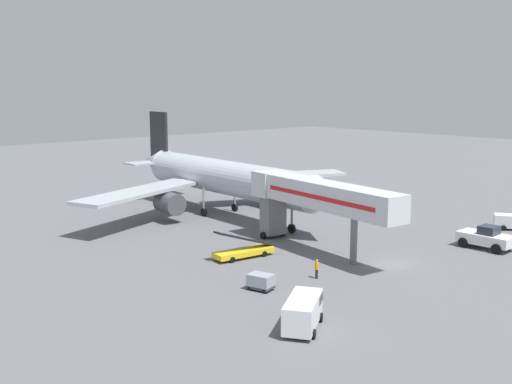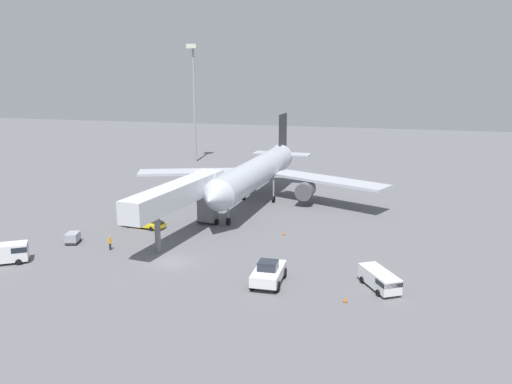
% 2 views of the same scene
% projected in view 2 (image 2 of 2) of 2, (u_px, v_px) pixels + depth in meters
% --- Properties ---
extents(ground_plane, '(300.00, 300.00, 0.00)m').
position_uv_depth(ground_plane, '(172.00, 262.00, 61.33)').
color(ground_plane, slate).
extents(airplane_at_gate, '(43.82, 42.60, 13.48)m').
position_uv_depth(airplane_at_gate, '(258.00, 172.00, 87.77)').
color(airplane_at_gate, '#B7BCC6').
rests_on(airplane_at_gate, ground).
extents(jet_bridge, '(5.80, 21.28, 7.69)m').
position_uv_depth(jet_bridge, '(182.00, 195.00, 68.72)').
color(jet_bridge, silver).
rests_on(jet_bridge, ground).
extents(pushback_tug, '(3.16, 5.81, 2.55)m').
position_uv_depth(pushback_tug, '(268.00, 273.00, 54.92)').
color(pushback_tug, white).
rests_on(pushback_tug, ground).
extents(belt_loader_truck, '(6.72, 2.73, 3.14)m').
position_uv_depth(belt_loader_truck, '(143.00, 222.00, 74.44)').
color(belt_loader_truck, yellow).
rests_on(belt_loader_truck, ground).
extents(service_van_near_left, '(4.60, 5.81, 1.82)m').
position_uv_depth(service_van_near_left, '(380.00, 279.00, 53.61)').
color(service_van_near_left, white).
rests_on(service_van_near_left, ground).
extents(service_van_far_right, '(5.53, 4.64, 2.28)m').
position_uv_depth(service_van_far_right, '(5.00, 253.00, 60.65)').
color(service_van_far_right, white).
rests_on(service_van_far_right, ground).
extents(baggage_cart_far_center, '(1.98, 2.41, 1.40)m').
position_uv_depth(baggage_cart_far_center, '(73.00, 238.00, 67.69)').
color(baggage_cart_far_center, '#38383D').
rests_on(baggage_cart_far_center, ground).
extents(ground_crew_worker_foreground, '(0.39, 0.39, 1.81)m').
position_uv_depth(ground_crew_worker_foreground, '(110.00, 243.00, 65.15)').
color(ground_crew_worker_foreground, '#1E2333').
rests_on(ground_crew_worker_foreground, ground).
extents(safety_cone_alpha, '(0.36, 0.36, 0.56)m').
position_uv_depth(safety_cone_alpha, '(284.00, 233.00, 71.21)').
color(safety_cone_alpha, black).
rests_on(safety_cone_alpha, ground).
extents(safety_cone_bravo, '(0.37, 0.37, 0.57)m').
position_uv_depth(safety_cone_bravo, '(346.00, 299.00, 50.73)').
color(safety_cone_bravo, black).
rests_on(safety_cone_bravo, ground).
extents(apron_light_mast, '(2.40, 2.40, 27.44)m').
position_uv_depth(apron_light_mast, '(194.00, 82.00, 123.36)').
color(apron_light_mast, '#93969B').
rests_on(apron_light_mast, ground).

